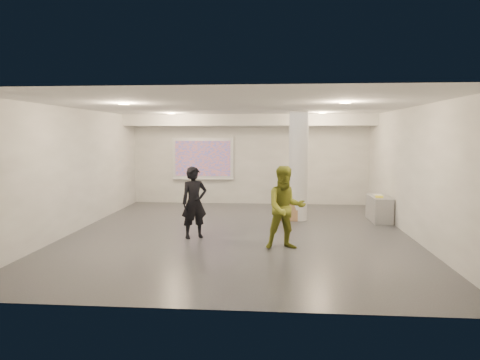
# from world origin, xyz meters

# --- Properties ---
(floor) EXTENTS (8.00, 9.00, 0.01)m
(floor) POSITION_xyz_m (0.00, 0.00, 0.00)
(floor) COLOR #3A3D42
(floor) RESTS_ON ground
(ceiling) EXTENTS (8.00, 9.00, 0.01)m
(ceiling) POSITION_xyz_m (0.00, 0.00, 3.00)
(ceiling) COLOR white
(ceiling) RESTS_ON floor
(wall_back) EXTENTS (8.00, 0.01, 3.00)m
(wall_back) POSITION_xyz_m (0.00, 4.50, 1.50)
(wall_back) COLOR beige
(wall_back) RESTS_ON floor
(wall_front) EXTENTS (8.00, 0.01, 3.00)m
(wall_front) POSITION_xyz_m (0.00, -4.50, 1.50)
(wall_front) COLOR beige
(wall_front) RESTS_ON floor
(wall_left) EXTENTS (0.01, 9.00, 3.00)m
(wall_left) POSITION_xyz_m (-4.00, 0.00, 1.50)
(wall_left) COLOR beige
(wall_left) RESTS_ON floor
(wall_right) EXTENTS (0.01, 9.00, 3.00)m
(wall_right) POSITION_xyz_m (4.00, 0.00, 1.50)
(wall_right) COLOR beige
(wall_right) RESTS_ON floor
(soffit_band) EXTENTS (8.00, 1.10, 0.36)m
(soffit_band) POSITION_xyz_m (0.00, 3.95, 2.82)
(soffit_band) COLOR silver
(soffit_band) RESTS_ON ceiling
(downlight_nw) EXTENTS (0.22, 0.22, 0.02)m
(downlight_nw) POSITION_xyz_m (-2.20, 2.50, 2.98)
(downlight_nw) COLOR #FFCA87
(downlight_nw) RESTS_ON ceiling
(downlight_ne) EXTENTS (0.22, 0.22, 0.02)m
(downlight_ne) POSITION_xyz_m (2.20, 2.50, 2.98)
(downlight_ne) COLOR #FFCA87
(downlight_ne) RESTS_ON ceiling
(downlight_sw) EXTENTS (0.22, 0.22, 0.02)m
(downlight_sw) POSITION_xyz_m (-2.20, -1.50, 2.98)
(downlight_sw) COLOR #FFCA87
(downlight_sw) RESTS_ON ceiling
(downlight_se) EXTENTS (0.22, 0.22, 0.02)m
(downlight_se) POSITION_xyz_m (2.20, -1.50, 2.98)
(downlight_se) COLOR #FFCA87
(downlight_se) RESTS_ON ceiling
(column) EXTENTS (0.52, 0.52, 3.00)m
(column) POSITION_xyz_m (1.50, 1.80, 1.50)
(column) COLOR silver
(column) RESTS_ON floor
(projection_screen) EXTENTS (2.10, 0.13, 1.42)m
(projection_screen) POSITION_xyz_m (-1.60, 4.45, 1.53)
(projection_screen) COLOR white
(projection_screen) RESTS_ON wall_back
(credenza) EXTENTS (0.49, 1.17, 0.68)m
(credenza) POSITION_xyz_m (3.72, 1.81, 0.34)
(credenza) COLOR gray
(credenza) RESTS_ON floor
(papers_stack) EXTENTS (0.24, 0.30, 0.02)m
(papers_stack) POSITION_xyz_m (3.73, 2.02, 0.69)
(papers_stack) COLOR white
(papers_stack) RESTS_ON credenza
(postit_pad) EXTENTS (0.26, 0.32, 0.03)m
(postit_pad) POSITION_xyz_m (3.67, 1.63, 0.69)
(postit_pad) COLOR yellow
(postit_pad) RESTS_ON credenza
(cardboard_back) EXTENTS (0.57, 0.16, 0.62)m
(cardboard_back) POSITION_xyz_m (1.21, 1.60, 0.31)
(cardboard_back) COLOR #9F764D
(cardboard_back) RESTS_ON floor
(cardboard_front) EXTENTS (0.54, 0.24, 0.58)m
(cardboard_front) POSITION_xyz_m (1.16, 1.70, 0.29)
(cardboard_front) COLOR #9F764D
(cardboard_front) RESTS_ON floor
(woman) EXTENTS (0.71, 0.63, 1.64)m
(woman) POSITION_xyz_m (-0.98, -0.49, 0.82)
(woman) COLOR black
(woman) RESTS_ON floor
(man) EXTENTS (0.95, 0.80, 1.72)m
(man) POSITION_xyz_m (1.08, -1.28, 0.86)
(man) COLOR olive
(man) RESTS_ON floor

